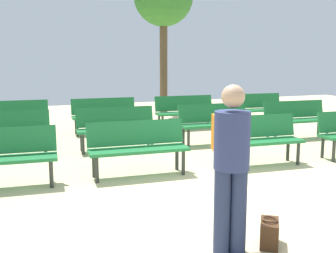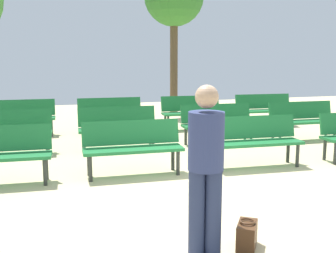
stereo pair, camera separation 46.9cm
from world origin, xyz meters
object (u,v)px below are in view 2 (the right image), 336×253
object	(u,v)px
bench_r2_c1	(110,113)
bench_r2_c2	(192,110)
bench_r0_c1	(133,144)
handbag	(247,235)
bench_r2_c0	(21,115)
bench_r1_c1	(118,125)
bench_r0_c2	(255,138)
visitor_with_backpack	(205,160)
bench_r1_c0	(10,129)
bench_r1_c2	(218,121)
bench_r1_c3	(303,118)
bench_r2_c3	(264,108)

from	to	relation	value
bench_r2_c1	bench_r2_c2	distance (m)	2.15
bench_r2_c2	bench_r0_c1	bearing A→B (deg)	-119.77
bench_r0_c1	bench_r2_c2	distance (m)	4.43
bench_r2_c2	handbag	bearing A→B (deg)	-102.66
bench_r0_c1	bench_r2_c0	size ratio (longest dim) A/B	1.00
bench_r2_c0	bench_r1_c1	bearing A→B (deg)	-43.72
bench_r0_c2	bench_r2_c0	world-z (taller)	same
bench_r0_c2	bench_r2_c2	size ratio (longest dim) A/B	1.00
visitor_with_backpack	bench_r0_c1	bearing A→B (deg)	-71.20
bench_r2_c0	handbag	size ratio (longest dim) A/B	4.44
bench_r1_c0	bench_r0_c2	bearing A→B (deg)	-24.25
bench_r1_c2	handbag	size ratio (longest dim) A/B	4.44
bench_r2_c2	visitor_with_backpack	xyz separation A→B (m)	(-2.32, -6.58, 0.43)
visitor_with_backpack	handbag	distance (m)	0.92
bench_r2_c2	handbag	world-z (taller)	bench_r2_c2
bench_r1_c1	bench_r1_c3	bearing A→B (deg)	-0.04
bench_r0_c1	bench_r0_c2	size ratio (longest dim) A/B	1.00
bench_r2_c1	bench_r1_c0	bearing A→B (deg)	-139.54
bench_r0_c2	bench_r1_c0	size ratio (longest dim) A/B	1.00
bench_r1_c2	handbag	xyz separation A→B (m)	(-1.75, -4.66, -0.37)
bench_r2_c3	bench_r2_c1	bearing A→B (deg)	-179.18
bench_r1_c3	visitor_with_backpack	size ratio (longest dim) A/B	0.98
bench_r1_c3	bench_r1_c0	bearing A→B (deg)	178.62
bench_r1_c0	bench_r2_c3	world-z (taller)	same
bench_r0_c1	handbag	world-z (taller)	bench_r0_c1
bench_r1_c2	visitor_with_backpack	distance (m)	5.13
bench_r1_c0	bench_r2_c1	size ratio (longest dim) A/B	1.01
bench_r0_c2	handbag	distance (m)	3.24
bench_r1_c1	bench_r2_c1	world-z (taller)	same
bench_r0_c1	bench_r2_c0	bearing A→B (deg)	117.84
bench_r0_c1	handbag	xyz separation A→B (m)	(0.53, -2.91, -0.37)
bench_r1_c2	handbag	distance (m)	4.99
bench_r0_c1	bench_r1_c2	xyz separation A→B (m)	(2.28, 1.75, 0.00)
bench_r2_c1	handbag	world-z (taller)	bench_r2_c1
bench_r1_c3	handbag	xyz separation A→B (m)	(-3.83, -4.53, -0.37)
bench_r1_c2	bench_r2_c2	world-z (taller)	same
bench_r2_c0	bench_r2_c2	bearing A→B (deg)	-0.84
bench_r0_c1	bench_r1_c3	bearing A→B (deg)	23.21
bench_r2_c3	bench_r0_c1	bearing A→B (deg)	-137.14
bench_r0_c2	visitor_with_backpack	xyz separation A→B (m)	(-2.07, -2.73, 0.43)
bench_r2_c2	bench_r2_c3	size ratio (longest dim) A/B	1.00
bench_r1_c2	bench_r1_c0	bearing A→B (deg)	178.75
bench_r1_c3	bench_r0_c1	bearing A→B (deg)	-156.97
bench_r1_c3	bench_r2_c2	distance (m)	2.86
bench_r2_c2	handbag	size ratio (longest dim) A/B	4.44
bench_r0_c1	bench_r1_c1	distance (m)	1.91
bench_r1_c3	bench_r2_c1	xyz separation A→B (m)	(-4.10, 2.22, 0.00)
bench_r1_c0	bench_r1_c3	world-z (taller)	same
bench_r1_c0	handbag	xyz separation A→B (m)	(2.53, -4.97, -0.37)
handbag	bench_r1_c3	bearing A→B (deg)	49.78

